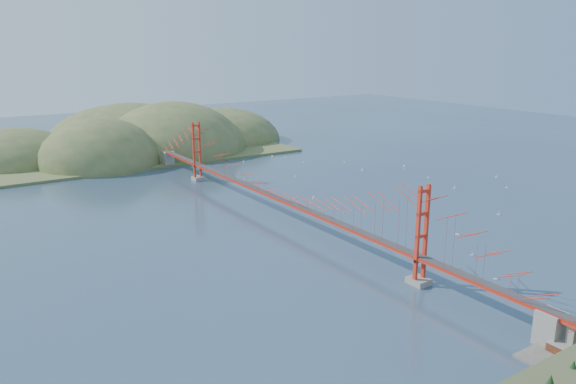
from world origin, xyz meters
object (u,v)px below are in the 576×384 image
sailboat_0 (458,234)px  bridge (277,174)px  fort (570,345)px  sailboat_2 (454,188)px

sailboat_0 → bridge: bearing=129.1°
fort → sailboat_0: size_ratio=5.24×
bridge → fort: bearing=-89.5°
bridge → sailboat_2: bridge is taller
sailboat_0 → sailboat_2: bearing=41.5°
sailboat_2 → sailboat_0: 27.17m
fort → sailboat_2: fort is taller
fort → sailboat_0: bearing=57.9°
bridge → sailboat_0: size_ratio=133.70×
fort → sailboat_2: 58.20m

